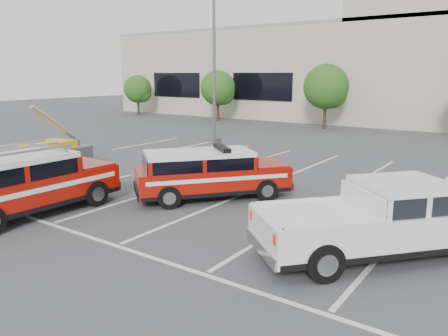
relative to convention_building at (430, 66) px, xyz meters
The scene contains 11 objects.
ground 32.21m from the convention_building, 90.33° to the right, with size 120.00×120.00×0.00m, color #3C3C3F.
stall_markings 27.77m from the convention_building, 90.38° to the right, with size 23.00×15.00×0.01m, color silver.
convention_building is the anchor object (origin of this frame).
tree_far_left 27.03m from the convention_building, 158.63° to the right, with size 2.77×2.77×3.99m.
tree_left 18.11m from the convention_building, 146.95° to the right, with size 3.07×3.07×4.42m.
tree_mid_left 11.19m from the convention_building, 117.40° to the right, with size 3.37×3.37×4.85m.
light_pole_left 21.49m from the convention_building, 112.39° to the right, with size 0.90×0.60×10.24m.
fire_chief_suv 30.32m from the convention_building, 91.63° to the right, with size 4.56×5.02×1.76m.
white_pickup 32.25m from the convention_building, 80.63° to the right, with size 5.19×5.54×1.73m.
ladder_suv 35.07m from the convention_building, 96.95° to the right, with size 2.12×5.20×2.03m.
utility_rig 32.35m from the convention_building, 106.28° to the right, with size 2.95×3.66×2.89m.
Camera 1 is at (7.86, -9.45, 4.07)m, focal length 35.00 mm.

